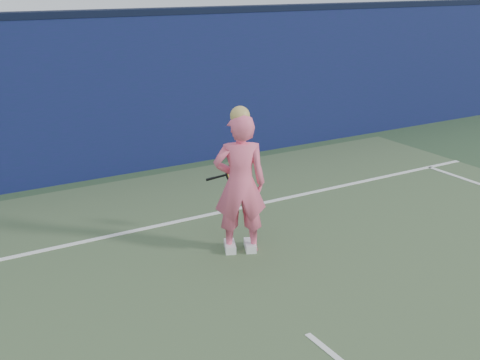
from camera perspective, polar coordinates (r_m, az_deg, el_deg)
backstop_wall at (r=9.85m, az=-12.95°, el=7.57°), size 24.00×0.40×2.50m
wall_cap at (r=9.70m, az=-13.52°, el=15.12°), size 24.00×0.42×0.10m
player at (r=6.86m, az=0.00°, el=-0.34°), size 0.71×0.61×1.74m
racket at (r=7.25m, az=-0.53°, el=0.63°), size 0.45×0.31×0.28m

